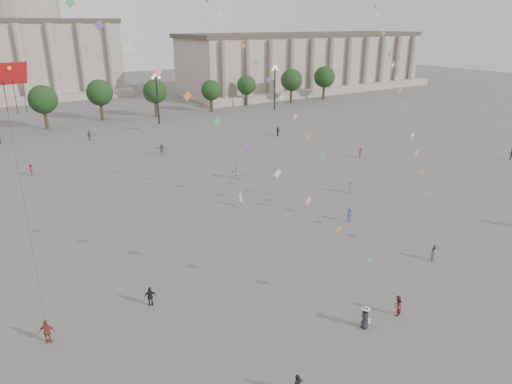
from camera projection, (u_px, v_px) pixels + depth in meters
ground at (332, 311)px, 34.00m from camera, size 360.00×360.00×0.00m
hall_east at (308, 62)px, 143.18m from camera, size 84.00×26.22×17.20m
hall_central at (26, 45)px, 129.94m from camera, size 48.30×34.30×35.50m
tree_row at (73, 100)px, 93.03m from camera, size 137.12×5.12×8.00m
lamp_post_mid_east at (157, 89)px, 93.86m from camera, size 2.00×0.90×10.65m
lamp_post_far_east at (275, 79)px, 109.38m from camera, size 2.00×0.90×10.65m
person_crowd_0 at (89, 136)px, 82.77m from camera, size 1.10×0.91×1.76m
person_crowd_4 at (136, 125)px, 91.59m from camera, size 1.25×1.46×1.58m
person_crowd_6 at (351, 187)px, 57.15m from camera, size 1.29×1.06×1.74m
person_crowd_7 at (237, 172)px, 62.53m from camera, size 1.79×1.11×1.84m
person_crowd_8 at (360, 153)px, 72.15m from camera, size 1.12×1.19×1.62m
person_crowd_9 at (278, 131)px, 86.08m from camera, size 1.53×1.39×1.70m
person_crowd_12 at (162, 149)px, 73.64m from camera, size 1.79×1.41×1.90m
person_crowd_13 at (240, 200)px, 52.97m from camera, size 0.76×0.66×1.76m
person_crowd_15 at (511, 153)px, 71.30m from camera, size 1.17×1.16×1.91m
person_crowd_17 at (31, 170)px, 63.70m from camera, size 0.68×1.15×1.76m
tourist_0 at (47, 331)px, 30.39m from camera, size 1.10×0.87×1.75m
tourist_1 at (150, 296)px, 34.42m from camera, size 1.01×0.70×1.58m
kite_flyer_0 at (397, 306)px, 33.30m from camera, size 0.92×0.81×1.59m
kite_flyer_1 at (350, 215)px, 49.01m from camera, size 1.09×0.73×1.56m
kite_flyer_2 at (434, 253)px, 41.02m from camera, size 0.91×0.84×1.51m
hat_person at (365, 317)px, 31.88m from camera, size 0.93×0.72×1.69m
dragon_kite at (5, 92)px, 20.84m from camera, size 2.25×2.86×17.30m
kite_train_east at (382, 33)px, 59.10m from camera, size 27.88×40.39×59.36m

